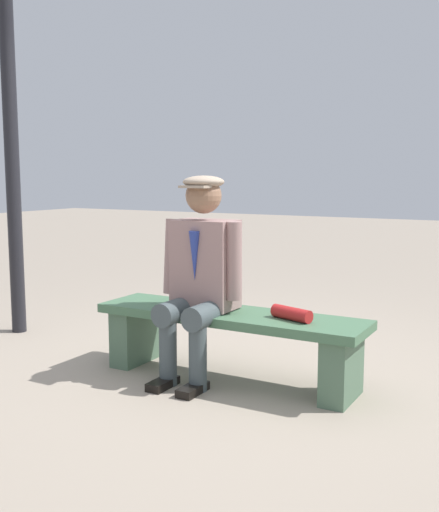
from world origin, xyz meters
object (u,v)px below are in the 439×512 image
object	(u,v)px
lamp_post	(10,105)
rolled_magazine	(292,314)
bench	(229,333)
seated_man	(200,270)

from	to	relation	value
lamp_post	rolled_magazine	bearing A→B (deg)	174.85
bench	seated_man	bearing A→B (deg)	19.76
bench	lamp_post	bearing A→B (deg)	-5.73
rolled_magazine	lamp_post	bearing A→B (deg)	-5.15
rolled_magazine	seated_man	bearing A→B (deg)	4.17
lamp_post	seated_man	bearing A→B (deg)	171.97
seated_man	rolled_magazine	bearing A→B (deg)	-175.83
bench	lamp_post	size ratio (longest dim) A/B	0.53
rolled_magazine	lamp_post	distance (m)	2.89
bench	seated_man	size ratio (longest dim) A/B	1.36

